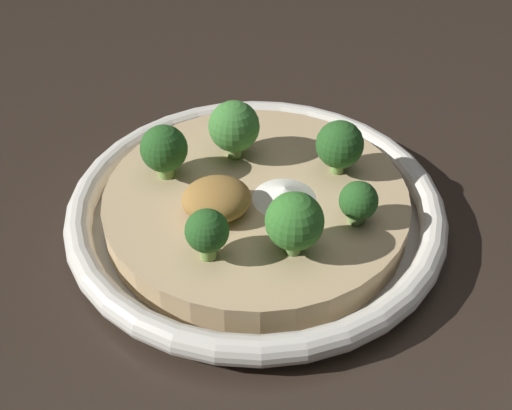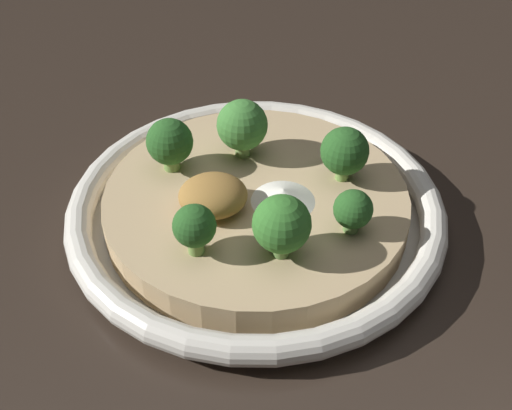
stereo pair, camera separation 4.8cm
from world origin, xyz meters
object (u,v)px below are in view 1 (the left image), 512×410
object	(u,v)px
broccoli_left	(164,150)
broccoli_back_left	(234,127)
broccoli_front_left	(207,232)
broccoli_front	(294,222)
risotto_bowl	(256,208)
broccoli_right	(340,145)
broccoli_front_right	(358,201)

from	to	relation	value
broccoli_left	broccoli_back_left	bearing A→B (deg)	13.50
broccoli_front_left	broccoli_front	bearing A→B (deg)	-7.45
risotto_bowl	broccoli_front	xyz separation A→B (m)	(0.01, -0.06, 0.04)
broccoli_right	risotto_bowl	bearing A→B (deg)	-170.04
risotto_bowl	broccoli_back_left	distance (m)	0.06
broccoli_right	broccoli_front_right	bearing A→B (deg)	-94.79
broccoli_left	broccoli_right	distance (m)	0.13
broccoli_left	broccoli_back_left	size ratio (longest dim) A/B	0.90
risotto_bowl	broccoli_right	bearing A→B (deg)	9.96
risotto_bowl	broccoli_front_left	size ratio (longest dim) A/B	7.55
broccoli_front_right	broccoli_back_left	world-z (taller)	broccoli_back_left
risotto_bowl	broccoli_right	size ratio (longest dim) A/B	6.55
broccoli_front	broccoli_left	bearing A→B (deg)	125.96
broccoli_front_right	broccoli_left	bearing A→B (deg)	146.69
risotto_bowl	broccoli_front_left	distance (m)	0.08
broccoli_front	broccoli_front_right	size ratio (longest dim) A/B	1.42
broccoli_front	broccoli_front_right	world-z (taller)	broccoli_front
broccoli_front_left	broccoli_right	xyz separation A→B (m)	(0.11, 0.07, 0.00)
broccoli_front	broccoli_right	bearing A→B (deg)	54.00
broccoli_front_right	broccoli_right	size ratio (longest dim) A/B	0.75
broccoli_right	broccoli_back_left	bearing A→B (deg)	153.04
broccoli_left	broccoli_front_left	xyz separation A→B (m)	(0.02, -0.09, -0.00)
broccoli_front	broccoli_back_left	bearing A→B (deg)	98.63
broccoli_front_right	broccoli_right	xyz separation A→B (m)	(0.00, 0.06, 0.01)
broccoli_front_left	broccoli_back_left	size ratio (longest dim) A/B	0.79
broccoli_front_right	broccoli_back_left	xyz separation A→B (m)	(-0.07, 0.09, 0.01)
broccoli_front_left	broccoli_left	bearing A→B (deg)	100.41
broccoli_front_right	broccoli_back_left	distance (m)	0.12
broccoli_front_left	broccoli_back_left	bearing A→B (deg)	70.12
broccoli_back_left	broccoli_front_left	bearing A→B (deg)	-109.88
broccoli_front_left	broccoli_right	size ratio (longest dim) A/B	0.87
broccoli_front_left	broccoli_right	bearing A→B (deg)	31.89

